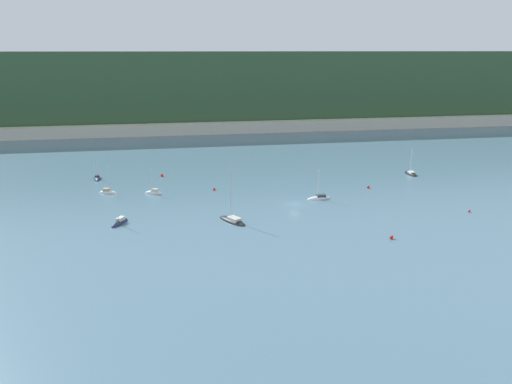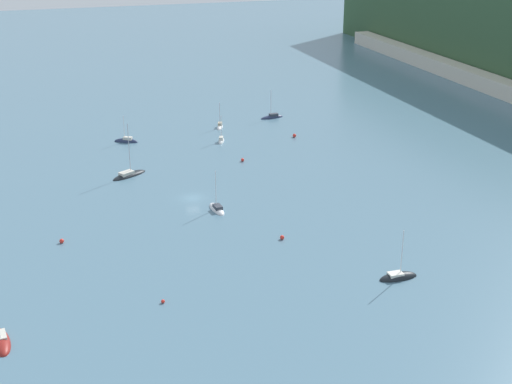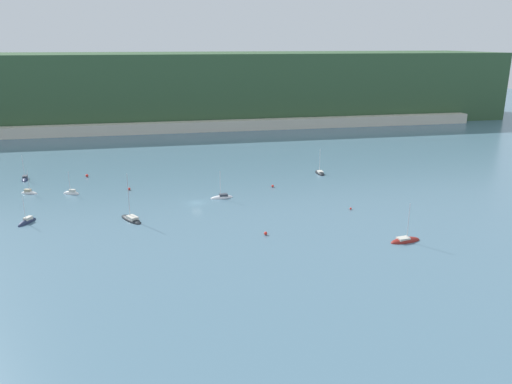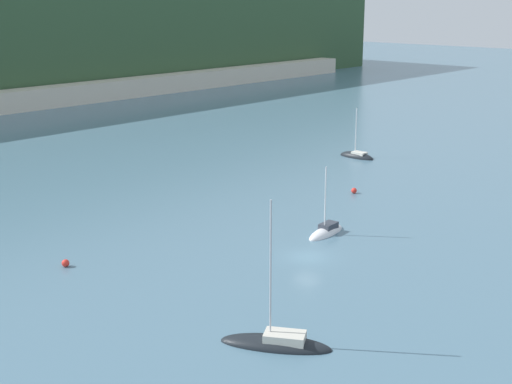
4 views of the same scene
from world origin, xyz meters
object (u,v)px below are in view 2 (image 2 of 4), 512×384
mooring_buoy_3 (282,237)px  sailboat_2 (220,127)px  sailboat_4 (217,209)px  sailboat_6 (129,175)px  mooring_buoy_1 (163,301)px  sailboat_3 (1,342)px  mooring_buoy_0 (243,160)px  mooring_buoy_4 (294,135)px  sailboat_5 (398,278)px  sailboat_0 (272,117)px  mooring_buoy_2 (62,241)px  sailboat_1 (126,142)px  sailboat_7 (221,141)px

mooring_buoy_3 → sailboat_2: bearing=173.7°
sailboat_4 → sailboat_6: bearing=23.5°
sailboat_6 → mooring_buoy_1: bearing=-123.4°
sailboat_4 → sailboat_6: (-23.28, -12.86, 0.01)m
sailboat_3 → mooring_buoy_0: bearing=131.6°
sailboat_3 → mooring_buoy_4: (-71.85, 67.79, 0.37)m
mooring_buoy_4 → sailboat_4: bearing=-38.1°
sailboat_6 → sailboat_5: bearing=-90.8°
sailboat_0 → sailboat_2: 16.33m
sailboat_3 → mooring_buoy_2: 29.56m
sailboat_3 → mooring_buoy_3: bearing=104.2°
sailboat_0 → sailboat_1: (9.33, -40.34, -0.00)m
sailboat_2 → mooring_buoy_1: (82.03, -30.69, 0.12)m
mooring_buoy_4 → sailboat_2: bearing=-131.8°
mooring_buoy_2 → mooring_buoy_3: bearing=74.3°
sailboat_1 → mooring_buoy_0: bearing=162.7°
mooring_buoy_0 → mooring_buoy_3: bearing=-7.5°
sailboat_2 → sailboat_4: (51.73, -14.66, -0.04)m
sailboat_7 → sailboat_1: bearing=93.5°
sailboat_1 → mooring_buoy_2: (52.65, -18.44, 0.27)m
sailboat_6 → mooring_buoy_4: bearing=-10.9°
mooring_buoy_3 → sailboat_4: bearing=-155.4°
mooring_buoy_3 → sailboat_1: bearing=-164.6°
mooring_buoy_3 → mooring_buoy_4: 58.44m
mooring_buoy_1 → sailboat_0: bearing=151.8°
mooring_buoy_1 → mooring_buoy_3: mooring_buoy_3 is taller
sailboat_4 → sailboat_2: bearing=-21.2°
sailboat_3 → sailboat_4: bearing=124.1°
sailboat_2 → mooring_buoy_2: (57.46, -43.09, 0.23)m
mooring_buoy_0 → mooring_buoy_4: 21.95m
sailboat_1 → sailboat_3: size_ratio=0.79×
sailboat_2 → sailboat_7: 11.86m
sailboat_1 → mooring_buoy_3: bearing=132.7°
sailboat_3 → sailboat_6: sailboat_6 is taller
sailboat_4 → mooring_buoy_2: bearing=96.0°
sailboat_4 → sailboat_6: size_ratio=0.70×
sailboat_1 → mooring_buoy_1: sailboat_1 is taller
sailboat_7 → sailboat_3: bearing=166.7°
sailboat_0 → mooring_buoy_2: 85.42m
sailboat_4 → mooring_buoy_3: 17.33m
sailboat_3 → mooring_buoy_0: (-58.44, 50.41, 0.30)m
sailboat_0 → sailboat_7: bearing=33.2°
sailboat_6 → mooring_buoy_1: (53.59, -3.17, 0.15)m
sailboat_6 → mooring_buoy_1: size_ratio=21.95×
sailboat_7 → mooring_buoy_1: bearing=179.1°
sailboat_2 → mooring_buoy_0: bearing=16.1°
mooring_buoy_2 → sailboat_3: bearing=-18.7°
sailboat_5 → mooring_buoy_2: sailboat_5 is taller
sailboat_4 → mooring_buoy_4: sailboat_4 is taller
sailboat_2 → mooring_buoy_0: sailboat_2 is taller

